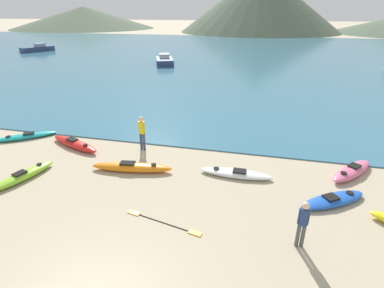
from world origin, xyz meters
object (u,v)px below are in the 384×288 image
Objects in this scene: kayak_on_sand_0 at (24,175)px; kayak_on_sand_2 at (26,136)px; kayak_on_sand_1 at (132,167)px; moored_boat_0 at (165,61)px; loose_paddle at (163,222)px; person_near_foreground at (303,222)px; kayak_on_sand_4 at (75,144)px; kayak_on_sand_5 at (236,173)px; kayak_on_sand_6 at (352,171)px; kayak_on_sand_3 at (333,200)px; person_near_waterline at (142,131)px; moored_boat_2 at (38,49)px.

kayak_on_sand_2 is at bearing 129.35° from kayak_on_sand_0.
kayak_on_sand_1 is 7.36m from kayak_on_sand_2.
moored_boat_0 is 1.70× the size of loose_paddle.
kayak_on_sand_1 is 7.39m from person_near_foreground.
kayak_on_sand_2 is 3.23m from kayak_on_sand_4.
kayak_on_sand_5 is 4.96m from kayak_on_sand_6.
kayak_on_sand_0 is 10.88m from person_near_foreground.
loose_paddle is (2.43, -3.01, -0.16)m from kayak_on_sand_1.
moored_boat_0 reaches higher than kayak_on_sand_2.
kayak_on_sand_3 is 12.13m from kayak_on_sand_4.
kayak_on_sand_4 reaches higher than kayak_on_sand_0.
kayak_on_sand_0 is at bearing 172.68° from person_near_foreground.
loose_paddle is (9.51, -5.00, -0.11)m from kayak_on_sand_2.
kayak_on_sand_3 is (8.07, -0.49, -0.05)m from kayak_on_sand_1.
person_near_foreground is at bearing -23.95° from kayak_on_sand_4.
loose_paddle is at bearing -51.11° from kayak_on_sand_1.
moored_boat_0 is at bearing 119.71° from kayak_on_sand_3.
kayak_on_sand_1 is 27.30m from moored_boat_0.
kayak_on_sand_4 is at bearing -171.80° from person_near_waterline.
moored_boat_2 is (-24.70, 31.74, 0.37)m from kayak_on_sand_2.
kayak_on_sand_3 is 30.87m from moored_boat_0.
kayak_on_sand_1 reaches higher than kayak_on_sand_0.
person_near_waterline is at bearing 118.38° from loose_paddle.
kayak_on_sand_2 is 0.92× the size of kayak_on_sand_5.
kayak_on_sand_0 is 0.54× the size of moored_boat_2.
kayak_on_sand_5 is at bearing 60.99° from loose_paddle.
kayak_on_sand_1 is 8.09m from kayak_on_sand_3.
kayak_on_sand_3 is 2.66m from kayak_on_sand_6.
kayak_on_sand_3 is 0.88× the size of kayak_on_sand_5.
kayak_on_sand_2 is 6.79m from person_near_waterline.
kayak_on_sand_5 is at bearing -42.44° from moored_boat_2.
kayak_on_sand_4 is 24.92m from moored_boat_0.
kayak_on_sand_6 reaches higher than kayak_on_sand_2.
person_near_foreground is at bearing -58.49° from kayak_on_sand_5.
kayak_on_sand_5 is at bearing -164.83° from kayak_on_sand_6.
kayak_on_sand_2 is 1.81× the size of person_near_foreground.
kayak_on_sand_0 is at bearing 168.41° from loose_paddle.
kayak_on_sand_0 is 13.77m from kayak_on_sand_6.
kayak_on_sand_1 is at bearing -15.68° from kayak_on_sand_2.
kayak_on_sand_1 is 0.77× the size of moored_boat_0.
kayak_on_sand_0 is 1.84× the size of person_near_foreground.
kayak_on_sand_4 is 7.83m from loose_paddle.
kayak_on_sand_2 is 14.69m from person_near_foreground.
kayak_on_sand_4 is at bearing 143.64° from loose_paddle.
kayak_on_sand_0 is 0.80× the size of kayak_on_sand_1.
loose_paddle is (-4.26, 0.05, -0.87)m from person_near_foreground.
kayak_on_sand_5 reaches higher than loose_paddle.
kayak_on_sand_1 is 2.32m from person_near_waterline.
kayak_on_sand_3 is (12.15, 1.19, -0.03)m from kayak_on_sand_0.
moored_boat_2 reaches higher than kayak_on_sand_2.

